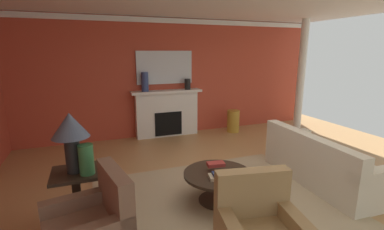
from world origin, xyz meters
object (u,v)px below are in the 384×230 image
at_px(sofa, 321,165).
at_px(mantel_mirror, 165,67).
at_px(fireplace, 167,114).
at_px(vase_tall_corner, 233,121).
at_px(coffee_table, 218,180).
at_px(vase_mantel_right, 188,84).
at_px(side_table, 77,194).
at_px(vase_on_side_table, 86,160).
at_px(table_lamp, 71,131).
at_px(vase_mantel_left, 145,82).

bearing_deg(sofa, mantel_mirror, 115.69).
bearing_deg(fireplace, vase_tall_corner, -9.55).
distance_m(coffee_table, vase_tall_corner, 3.67).
height_order(fireplace, vase_mantel_right, vase_mantel_right).
xyz_separation_m(sofa, vase_mantel_right, (-1.16, 3.39, 1.04)).
bearing_deg(coffee_table, vase_tall_corner, 57.49).
relative_size(side_table, vase_on_side_table, 1.89).
height_order(fireplace, mantel_mirror, mantel_mirror).
distance_m(vase_mantel_right, vase_on_side_table, 4.14).
distance_m(side_table, vase_mantel_right, 4.22).
bearing_deg(vase_mantel_right, vase_on_side_table, -127.16).
xyz_separation_m(side_table, table_lamp, (-0.00, 0.00, 0.82)).
height_order(vase_mantel_right, vase_tall_corner, vase_mantel_right).
relative_size(coffee_table, side_table, 1.43).
xyz_separation_m(fireplace, coffee_table, (-0.19, -3.39, -0.23)).
xyz_separation_m(coffee_table, vase_mantel_right, (0.74, 3.34, 1.00)).
bearing_deg(coffee_table, vase_on_side_table, 177.87).
distance_m(mantel_mirror, side_table, 4.16).
xyz_separation_m(fireplace, side_table, (-2.08, -3.21, -0.17)).
height_order(coffee_table, vase_on_side_table, vase_on_side_table).
relative_size(coffee_table, vase_mantel_right, 3.65).
bearing_deg(vase_tall_corner, vase_mantel_left, 173.88).
height_order(coffee_table, table_lamp, table_lamp).
height_order(mantel_mirror, vase_on_side_table, mantel_mirror).
bearing_deg(side_table, mantel_mirror, 57.94).
distance_m(mantel_mirror, vase_on_side_table, 4.05).
xyz_separation_m(fireplace, sofa, (1.71, -3.44, -0.27)).
height_order(sofa, side_table, sofa).
distance_m(table_lamp, vase_mantel_left, 3.52).
relative_size(vase_mantel_right, vase_tall_corner, 0.46).
height_order(table_lamp, vase_mantel_left, vase_mantel_left).
xyz_separation_m(sofa, vase_tall_corner, (0.07, 3.14, 0.00)).
relative_size(mantel_mirror, side_table, 2.05).
bearing_deg(mantel_mirror, table_lamp, -122.06).
xyz_separation_m(side_table, vase_on_side_table, (0.15, -0.12, 0.49)).
height_order(mantel_mirror, vase_mantel_left, mantel_mirror).
xyz_separation_m(fireplace, vase_tall_corner, (1.78, -0.30, -0.27)).
bearing_deg(sofa, side_table, 176.50).
bearing_deg(vase_on_side_table, sofa, -1.76).
distance_m(mantel_mirror, sofa, 4.21).
bearing_deg(vase_mantel_right, table_lamp, -129.84).
xyz_separation_m(sofa, vase_mantel_left, (-2.26, 3.39, 1.14)).
relative_size(side_table, vase_tall_corner, 1.17).
height_order(coffee_table, side_table, side_table).
relative_size(mantel_mirror, vase_mantel_right, 5.24).
xyz_separation_m(mantel_mirror, vase_mantel_left, (-0.55, -0.17, -0.33)).
bearing_deg(table_lamp, vase_mantel_left, 64.08).
xyz_separation_m(fireplace, table_lamp, (-2.08, -3.21, 0.66)).
relative_size(coffee_table, vase_on_side_table, 2.69).
bearing_deg(vase_mantel_left, mantel_mirror, 17.18).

